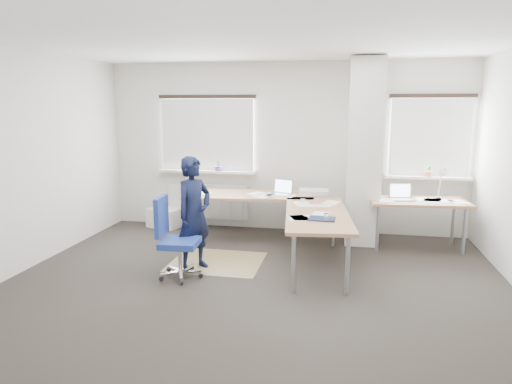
% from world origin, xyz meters
% --- Properties ---
extents(ground, '(6.00, 6.00, 0.00)m').
position_xyz_m(ground, '(0.00, 0.00, 0.00)').
color(ground, black).
rests_on(ground, ground).
extents(room_shell, '(6.04, 5.04, 2.82)m').
position_xyz_m(room_shell, '(0.18, 0.45, 1.75)').
color(room_shell, silver).
rests_on(room_shell, ground).
extents(floor_mat, '(1.22, 1.04, 0.01)m').
position_xyz_m(floor_mat, '(-0.65, 0.64, 0.00)').
color(floor_mat, olive).
rests_on(floor_mat, ground).
extents(white_crate, '(0.64, 0.53, 0.33)m').
position_xyz_m(white_crate, '(-2.04, 2.25, 0.17)').
color(white_crate, white).
rests_on(white_crate, ground).
extents(desk_main, '(2.67, 2.63, 0.96)m').
position_xyz_m(desk_main, '(0.17, 1.30, 0.69)').
color(desk_main, '#9F6A44').
rests_on(desk_main, ground).
extents(desk_side, '(1.45, 0.82, 1.22)m').
position_xyz_m(desk_side, '(2.09, 1.80, 0.69)').
color(desk_side, '#9F6A44').
rests_on(desk_side, ground).
extents(task_chair, '(0.55, 0.54, 1.01)m').
position_xyz_m(task_chair, '(-0.97, 0.01, 0.28)').
color(task_chair, navy).
rests_on(task_chair, ground).
extents(person, '(0.57, 0.64, 1.47)m').
position_xyz_m(person, '(-0.86, 0.35, 0.73)').
color(person, black).
rests_on(person, ground).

